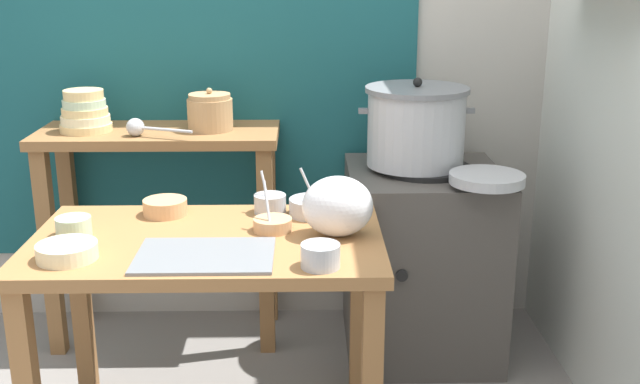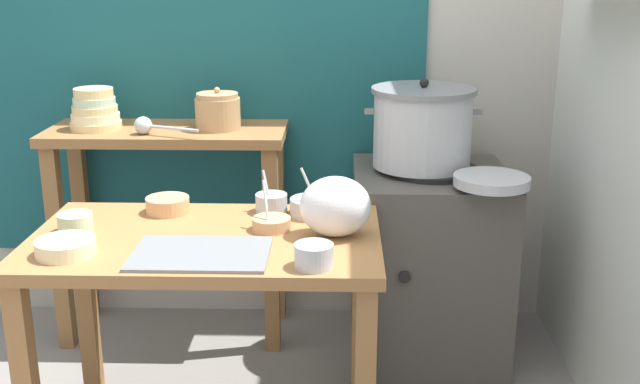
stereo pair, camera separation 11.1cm
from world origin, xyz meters
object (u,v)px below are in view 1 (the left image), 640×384
(prep_bowl_1, at_px, (312,206))
(prep_bowl_6, at_px, (273,224))
(prep_table, at_px, (208,270))
(stove_block, at_px, (422,261))
(prep_bowl_3, at_px, (165,206))
(plastic_bag, at_px, (338,206))
(prep_bowl_4, at_px, (270,203))
(back_shelf_table, at_px, (161,183))
(bowl_stack_enamel, at_px, (85,113))
(prep_bowl_2, at_px, (74,226))
(steamer_pot, at_px, (416,126))
(prep_bowl_5, at_px, (320,255))
(prep_bowl_0, at_px, (67,251))
(serving_tray, at_px, (205,256))
(clay_pot, at_px, (210,112))
(wide_pan, at_px, (487,179))
(ladle, at_px, (138,127))

(prep_bowl_1, bearing_deg, prep_bowl_6, -130.09)
(prep_table, height_order, stove_block, stove_block)
(prep_bowl_3, bearing_deg, plastic_bag, -20.76)
(stove_block, bearing_deg, prep_bowl_4, -146.84)
(back_shelf_table, xyz_separation_m, stove_block, (1.06, -0.13, -0.30))
(bowl_stack_enamel, distance_m, prep_bowl_2, 0.76)
(prep_table, bearing_deg, steamer_pot, 41.15)
(prep_table, relative_size, prep_bowl_6, 6.94)
(prep_bowl_6, bearing_deg, plastic_bag, -13.38)
(steamer_pot, relative_size, plastic_bag, 2.01)
(stove_block, height_order, prep_bowl_3, stove_block)
(prep_bowl_5, bearing_deg, prep_bowl_1, 92.29)
(prep_bowl_1, bearing_deg, stove_block, 42.98)
(stove_block, height_order, prep_bowl_0, stove_block)
(plastic_bag, xyz_separation_m, prep_bowl_2, (-0.83, 0.02, -0.06))
(prep_bowl_5, bearing_deg, serving_tray, 166.29)
(prep_table, relative_size, prep_bowl_5, 9.89)
(prep_bowl_3, bearing_deg, back_shelf_table, 102.01)
(clay_pot, xyz_separation_m, prep_bowl_0, (-0.31, -0.93, -0.23))
(prep_bowl_5, bearing_deg, prep_bowl_2, 160.31)
(back_shelf_table, xyz_separation_m, steamer_pot, (1.02, -0.11, 0.26))
(plastic_bag, height_order, prep_bowl_6, plastic_bag)
(stove_block, bearing_deg, clay_pot, 171.27)
(prep_bowl_1, relative_size, prep_bowl_6, 1.08)
(stove_block, relative_size, prep_bowl_6, 4.92)
(serving_tray, xyz_separation_m, wide_pan, (0.95, 0.55, 0.07))
(prep_table, height_order, prep_bowl_2, prep_bowl_2)
(back_shelf_table, relative_size, prep_bowl_6, 6.06)
(prep_bowl_3, distance_m, prep_bowl_6, 0.41)
(clay_pot, xyz_separation_m, prep_bowl_6, (0.27, -0.70, -0.23))
(steamer_pot, relative_size, prep_bowl_0, 2.56)
(prep_bowl_2, height_order, prep_bowl_5, prep_bowl_5)
(prep_bowl_0, xyz_separation_m, prep_bowl_2, (-0.04, 0.20, 0.01))
(prep_table, distance_m, wide_pan, 1.05)
(back_shelf_table, xyz_separation_m, prep_bowl_4, (0.47, -0.52, 0.08))
(bowl_stack_enamel, bearing_deg, prep_bowl_3, -52.74)
(clay_pot, distance_m, wide_pan, 1.11)
(bowl_stack_enamel, xyz_separation_m, ladle, (0.23, -0.10, -0.04))
(prep_table, distance_m, prep_bowl_5, 0.46)
(bowl_stack_enamel, height_order, prep_bowl_5, bowl_stack_enamel)
(bowl_stack_enamel, height_order, prep_bowl_1, bowl_stack_enamel)
(prep_table, xyz_separation_m, steamer_pot, (0.74, 0.65, 0.33))
(wide_pan, relative_size, prep_bowl_3, 1.83)
(back_shelf_table, relative_size, serving_tray, 2.40)
(prep_bowl_0, xyz_separation_m, prep_bowl_4, (0.57, 0.42, 0.01))
(steamer_pot, relative_size, prep_bowl_5, 4.03)
(ladle, bearing_deg, steamer_pot, 0.15)
(prep_table, bearing_deg, prep_bowl_1, 32.20)
(ladle, bearing_deg, prep_bowl_6, -47.50)
(prep_bowl_2, bearing_deg, prep_bowl_1, 13.90)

